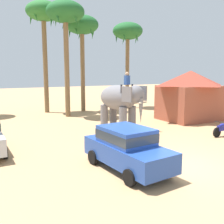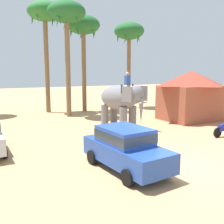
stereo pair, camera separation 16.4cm
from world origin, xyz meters
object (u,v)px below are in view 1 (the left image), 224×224
Objects in this scene: roadside_hut at (190,94)px; car_sedan_foreground at (127,147)px; elephant_with_mahout at (120,100)px; palm_tree_far_back at (43,16)px; palm_tree_behind_elephant at (82,28)px; motorcycle_fourth_in_row at (224,129)px; palm_tree_leaning_seaward at (128,34)px; palm_tree_left_of_road at (65,16)px.

car_sedan_foreground is at bearing -147.98° from roadside_hut.
elephant_with_mahout is 0.39× the size of palm_tree_far_back.
roadside_hut is at bearing -57.97° from palm_tree_behind_elephant.
motorcycle_fourth_in_row is 16.11m from palm_tree_behind_elephant.
palm_tree_far_back reaches higher than motorcycle_fourth_in_row.
palm_tree_leaning_seaward reaches higher than roadside_hut.
palm_tree_left_of_road reaches higher than roadside_hut.
palm_tree_far_back is at bearing 173.89° from palm_tree_leaning_seaward.
roadside_hut is at bearing -88.77° from palm_tree_leaning_seaward.
palm_tree_behind_elephant is at bearing 122.03° from roadside_hut.
car_sedan_foreground is at bearing -169.18° from motorcycle_fourth_in_row.
motorcycle_fourth_in_row is 15.15m from palm_tree_left_of_road.
palm_tree_leaning_seaward is 10.63m from roadside_hut.
elephant_with_mahout is at bearing -179.41° from roadside_hut.
motorcycle_fourth_in_row is at bearing -66.17° from palm_tree_far_back.
palm_tree_left_of_road is (-1.32, 6.60, 6.50)m from elephant_with_mahout.
car_sedan_foreground is at bearing -123.66° from palm_tree_leaning_seaward.
palm_tree_leaning_seaward is (7.84, 2.38, -0.56)m from palm_tree_left_of_road.
elephant_with_mahout is 12.59m from palm_tree_leaning_seaward.
roadside_hut is (8.03, -6.53, -6.37)m from palm_tree_left_of_road.
palm_tree_far_back is (-0.90, 3.31, 0.55)m from palm_tree_left_of_road.
palm_tree_left_of_road is at bearing 79.36° from car_sedan_foreground.
roadside_hut is (6.72, 0.07, 0.13)m from elephant_with_mahout.
car_sedan_foreground is 17.69m from palm_tree_behind_elephant.
palm_tree_behind_elephant reaches higher than palm_tree_leaning_seaward.
elephant_with_mahout is 0.77× the size of roadside_hut.
palm_tree_far_back reaches higher than palm_tree_left_of_road.
palm_tree_behind_elephant reaches higher than motorcycle_fourth_in_row.
palm_tree_far_back is (1.56, 16.40, 8.12)m from car_sedan_foreground.
palm_tree_behind_elephant is at bearing 102.82° from motorcycle_fourth_in_row.
elephant_with_mahout is at bearing -97.61° from palm_tree_behind_elephant.
palm_tree_far_back is at bearing 163.58° from palm_tree_behind_elephant.
palm_tree_left_of_road is 12.15m from roadside_hut.
car_sedan_foreground is 1.04× the size of elephant_with_mahout.
roadside_hut is (8.93, -9.84, -6.92)m from palm_tree_far_back.
palm_tree_behind_elephant is at bearing -179.27° from palm_tree_leaning_seaward.
palm_tree_left_of_road is 0.94× the size of palm_tree_far_back.
car_sedan_foreground is at bearing -100.64° from palm_tree_left_of_road.
palm_tree_behind_elephant reaches higher than car_sedan_foreground.
palm_tree_left_of_road is 1.07× the size of palm_tree_leaning_seaward.
palm_tree_left_of_road is 3.48m from palm_tree_far_back.
palm_tree_far_back is 8.86m from palm_tree_leaning_seaward.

